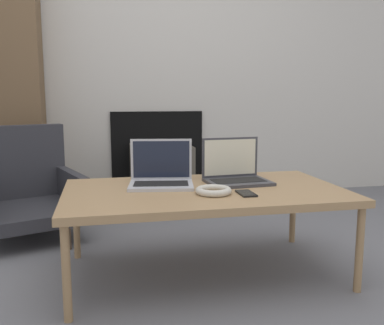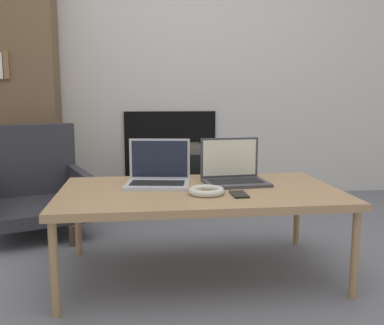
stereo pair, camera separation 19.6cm
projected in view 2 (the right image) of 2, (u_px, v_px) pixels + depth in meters
ground_plane at (211, 306)px, 1.84m from camera, size 14.00×14.00×0.00m
wall_back at (171, 51)px, 3.70m from camera, size 7.00×0.08×2.60m
table at (200, 195)px, 2.12m from camera, size 1.37×0.78×0.44m
laptop_left at (158, 175)px, 2.22m from camera, size 0.36×0.29×0.23m
laptop_right at (233, 173)px, 2.27m from camera, size 0.34×0.27×0.23m
headphones at (206, 191)px, 2.00m from camera, size 0.17×0.17×0.03m
phone at (239, 194)px, 1.98m from camera, size 0.07×0.13×0.01m
tv at (173, 174)px, 3.59m from camera, size 0.49×0.45×0.49m
armchair at (33, 185)px, 2.88m from camera, size 0.82×0.85×0.70m
bookshelf at (16, 92)px, 3.40m from camera, size 0.65×0.32×1.86m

